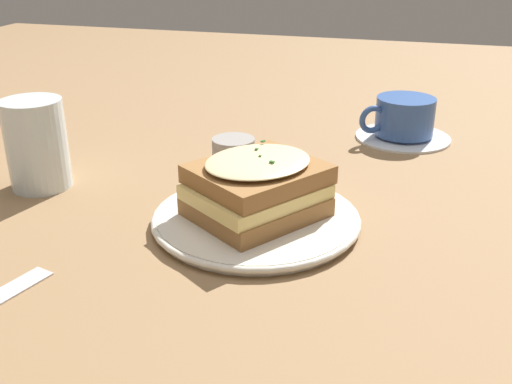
% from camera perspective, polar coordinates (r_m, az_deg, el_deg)
% --- Properties ---
extents(ground_plane, '(2.40, 2.40, 0.00)m').
position_cam_1_polar(ground_plane, '(0.69, 0.05, -1.99)').
color(ground_plane, olive).
extents(dinner_plate, '(0.23, 0.23, 0.01)m').
position_cam_1_polar(dinner_plate, '(0.66, 0.00, -2.55)').
color(dinner_plate, silver).
rests_on(dinner_plate, ground_plane).
extents(sandwich, '(0.17, 0.18, 0.07)m').
position_cam_1_polar(sandwich, '(0.65, 0.08, 0.49)').
color(sandwich, olive).
rests_on(sandwich, dinner_plate).
extents(teacup_with_saucer, '(0.15, 0.15, 0.06)m').
position_cam_1_polar(teacup_with_saucer, '(0.95, 13.87, 6.62)').
color(teacup_with_saucer, white).
rests_on(teacup_with_saucer, ground_plane).
extents(water_glass, '(0.07, 0.07, 0.11)m').
position_cam_1_polar(water_glass, '(0.79, -20.02, 4.38)').
color(water_glass, silver).
rests_on(water_glass, ground_plane).
extents(condiment_pot, '(0.06, 0.06, 0.04)m').
position_cam_1_polar(condiment_pot, '(0.82, -2.16, 3.85)').
color(condiment_pot, gray).
rests_on(condiment_pot, ground_plane).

